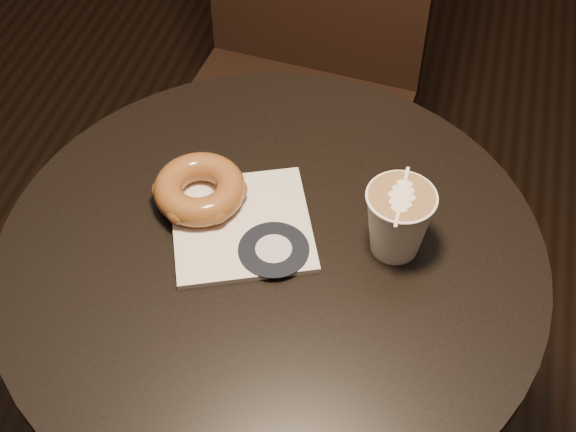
{
  "coord_description": "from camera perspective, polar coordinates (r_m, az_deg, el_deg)",
  "views": [
    {
      "loc": [
        0.18,
        -0.61,
        1.54
      ],
      "look_at": [
        0.01,
        0.03,
        0.79
      ],
      "focal_mm": 50.0,
      "sensor_mm": 36.0,
      "label": 1
    }
  ],
  "objects": [
    {
      "name": "chair",
      "position": [
        1.54,
        0.95,
        11.68
      ],
      "size": [
        0.47,
        0.47,
        1.09
      ],
      "rotation": [
        0.0,
        0.0,
        -0.09
      ],
      "color": "black",
      "rests_on": "ground"
    },
    {
      "name": "doughnut",
      "position": [
        1.05,
        -6.31,
        1.93
      ],
      "size": [
        0.12,
        0.12,
        0.04
      ],
      "primitive_type": "torus",
      "color": "brown",
      "rests_on": "pastry_bag"
    },
    {
      "name": "pastry_bag",
      "position": [
        1.04,
        -3.32,
        -0.64
      ],
      "size": [
        0.23,
        0.23,
        0.01
      ],
      "primitive_type": "cube",
      "rotation": [
        0.0,
        0.0,
        0.4
      ],
      "color": "silver",
      "rests_on": "cafe_table"
    },
    {
      "name": "cafe_table",
      "position": [
        1.18,
        -1.08,
        -8.42
      ],
      "size": [
        0.7,
        0.7,
        0.75
      ],
      "color": "black",
      "rests_on": "ground"
    },
    {
      "name": "latte_cup",
      "position": [
        0.99,
        7.82,
        -0.42
      ],
      "size": [
        0.09,
        0.09,
        0.1
      ],
      "primitive_type": null,
      "color": "white",
      "rests_on": "cafe_table"
    }
  ]
}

